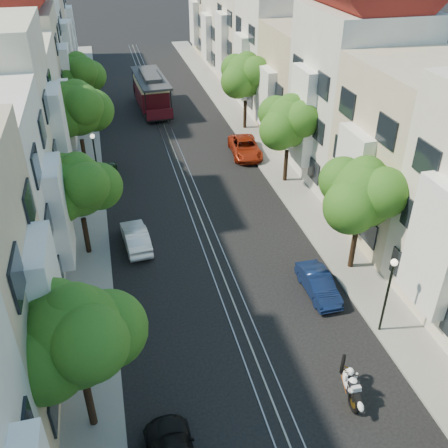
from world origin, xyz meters
TOP-DOWN VIEW (x-y plane):
  - ground at (0.00, 28.00)m, footprint 200.00×200.00m
  - sidewalk_east at (7.25, 28.00)m, footprint 2.50×80.00m
  - sidewalk_west at (-7.25, 28.00)m, footprint 2.50×80.00m
  - rail_left at (-0.55, 28.00)m, footprint 0.06×80.00m
  - rail_slot at (0.00, 28.00)m, footprint 0.06×80.00m
  - rail_right at (0.55, 28.00)m, footprint 0.06×80.00m
  - lane_line at (0.00, 28.00)m, footprint 0.08×80.00m
  - townhouses_east at (11.87, 27.91)m, footprint 7.75×72.00m
  - townhouses_west at (-11.87, 27.91)m, footprint 7.75×72.00m
  - tree_e_b at (7.26, 8.98)m, footprint 4.93×4.08m
  - tree_e_c at (7.26, 19.98)m, footprint 4.84×3.99m
  - tree_e_d at (7.26, 30.98)m, footprint 5.01×4.16m
  - tree_w_a at (-7.14, 1.98)m, footprint 4.93×4.08m
  - tree_w_b at (-7.14, 13.98)m, footprint 4.72×3.87m
  - tree_w_c at (-7.14, 24.98)m, footprint 5.13×4.28m
  - tree_w_d at (-7.14, 35.98)m, footprint 4.84×3.99m
  - lamp_east at (6.30, 4.00)m, footprint 0.32×0.32m
  - lamp_west at (-6.30, 22.00)m, footprint 0.32×0.32m
  - sportbike_rider at (3.07, 0.73)m, footprint 0.58×2.17m
  - cable_car at (-0.50, 38.28)m, footprint 3.21×8.93m
  - parked_car_e_mid at (4.51, 7.34)m, footprint 1.31×3.68m
  - parked_car_e_far at (5.60, 25.26)m, footprint 2.65×5.06m
  - parked_car_w_mid at (-4.40, 14.04)m, footprint 1.71×4.02m
  - parked_car_w_far at (-5.60, 23.68)m, footprint 1.58×3.47m

SIDE VIEW (x-z plane):
  - ground at x=0.00m, z-range 0.00..0.00m
  - lane_line at x=0.00m, z-range 0.00..0.01m
  - rail_left at x=-0.55m, z-range 0.00..0.02m
  - rail_slot at x=0.00m, z-range 0.00..0.02m
  - rail_right at x=0.55m, z-range 0.00..0.02m
  - sidewalk_east at x=7.25m, z-range 0.00..0.12m
  - sidewalk_west at x=-7.25m, z-range 0.00..0.12m
  - parked_car_w_far at x=-5.60m, z-range 0.00..1.15m
  - parked_car_e_mid at x=4.51m, z-range 0.00..1.21m
  - parked_car_w_mid at x=-4.40m, z-range 0.00..1.29m
  - parked_car_e_far at x=5.60m, z-range 0.00..1.36m
  - sportbike_rider at x=3.07m, z-range 0.09..1.78m
  - cable_car at x=-0.50m, z-range 0.31..3.69m
  - lamp_east at x=6.30m, z-range 0.77..4.93m
  - lamp_west at x=-6.30m, z-range 0.77..4.93m
  - tree_w_b at x=-7.14m, z-range 1.26..7.53m
  - tree_e_c at x=7.26m, z-range 1.34..7.86m
  - tree_w_d at x=-7.14m, z-range 1.34..7.86m
  - tree_e_b at x=7.26m, z-range 1.39..8.07m
  - tree_w_a at x=-7.14m, z-range 1.39..8.07m
  - tree_e_d at x=7.26m, z-range 1.44..8.29m
  - tree_w_c at x=-7.14m, z-range 1.52..8.62m
  - townhouses_west at x=-11.87m, z-range -0.80..10.96m
  - townhouses_east at x=11.87m, z-range -0.82..11.18m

